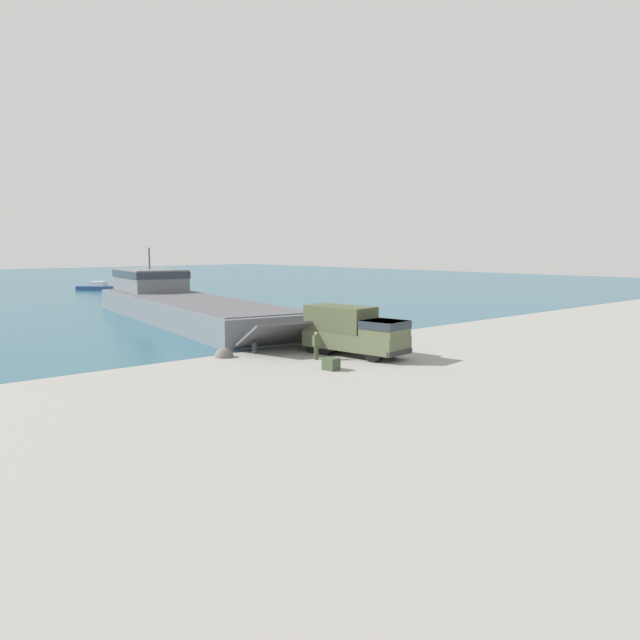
% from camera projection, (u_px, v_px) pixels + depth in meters
% --- Properties ---
extents(ground_plane, '(240.00, 240.00, 0.00)m').
position_uv_depth(ground_plane, '(360.00, 353.00, 41.88)').
color(ground_plane, gray).
extents(landing_craft, '(14.07, 40.68, 7.00)m').
position_uv_depth(landing_craft, '(180.00, 302.00, 61.78)').
color(landing_craft, slate).
rests_on(landing_craft, ground_plane).
extents(military_truck, '(3.44, 7.44, 3.19)m').
position_uv_depth(military_truck, '(354.00, 331.00, 40.63)').
color(military_truck, '#566042').
rests_on(military_truck, ground_plane).
extents(soldier_on_ramp, '(0.45, 0.26, 1.76)m').
position_uv_depth(soldier_on_ramp, '(316.00, 343.00, 39.33)').
color(soldier_on_ramp, '#475638').
rests_on(soldier_on_ramp, ground_plane).
extents(moored_boat_b, '(7.15, 7.56, 1.46)m').
position_uv_depth(moored_boat_b, '(101.00, 287.00, 102.09)').
color(moored_boat_b, navy).
rests_on(moored_boat_b, ground_plane).
extents(mooring_bollard, '(0.35, 0.35, 0.81)m').
position_uv_depth(mooring_bollard, '(254.00, 347.00, 41.54)').
color(mooring_bollard, '#333338').
rests_on(mooring_bollard, ground_plane).
extents(cargo_crate, '(0.78, 0.90, 0.70)m').
position_uv_depth(cargo_crate, '(331.00, 364.00, 36.02)').
color(cargo_crate, '#3D4C33').
rests_on(cargo_crate, ground_plane).
extents(shoreline_rock_a, '(0.96, 0.96, 0.96)m').
position_uv_depth(shoreline_rock_a, '(365.00, 334.00, 50.72)').
color(shoreline_rock_a, gray).
rests_on(shoreline_rock_a, ground_plane).
extents(shoreline_rock_b, '(0.51, 0.51, 0.51)m').
position_uv_depth(shoreline_rock_b, '(382.00, 336.00, 49.92)').
color(shoreline_rock_b, gray).
rests_on(shoreline_rock_b, ground_plane).
extents(shoreline_rock_c, '(1.23, 1.23, 1.23)m').
position_uv_depth(shoreline_rock_c, '(224.00, 357.00, 40.25)').
color(shoreline_rock_c, '#66605B').
rests_on(shoreline_rock_c, ground_plane).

